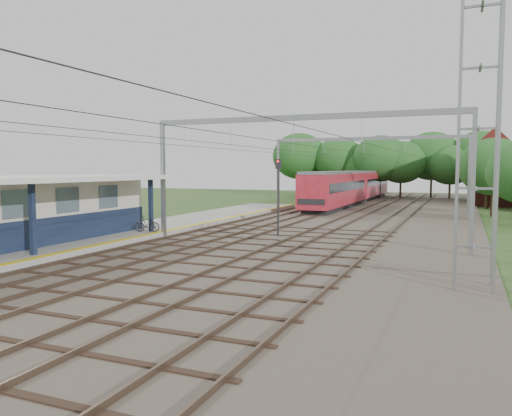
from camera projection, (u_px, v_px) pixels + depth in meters
The scene contains 14 objects.
ground at pixel (22, 314), 14.33m from camera, with size 160.00×160.00×0.00m, color #2D4C1E.
ballast_bed at pixel (361, 219), 40.38m from camera, with size 18.00×90.00×0.10m, color #473D33.
platform at pixel (119, 235), 30.07m from camera, with size 5.00×52.00×0.35m, color gray.
yellow_stripe at pixel (151, 234), 29.20m from camera, with size 0.45×52.00×0.01m, color yellow.
station_building at pixel (3, 213), 24.02m from camera, with size 3.41×18.00×3.40m.
canopy at pixel (0, 180), 22.54m from camera, with size 6.40×20.00×3.44m.
rail_tracks at pixel (331, 217), 41.33m from camera, with size 11.80×88.00×0.15m.
catenary_system at pixel (341, 150), 35.85m from camera, with size 17.22×88.00×7.00m.
lattice_pylon at pixel (479, 113), 16.60m from camera, with size 1.30×1.30×12.00m.
tree_band at pixel (400, 163), 65.01m from camera, with size 31.72×30.88×8.82m.
house_far at pixel (507, 177), 55.76m from camera, with size 8.00×6.12×8.66m.
bicycle at pixel (147, 224), 30.05m from camera, with size 0.44×1.55×0.93m, color black.
train at pixel (354, 186), 59.37m from camera, with size 2.88×35.90×3.79m.
signal_post at pixel (278, 187), 29.84m from camera, with size 0.35×0.30×4.74m.
Camera 1 is at (11.62, -10.37, 4.17)m, focal length 35.00 mm.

